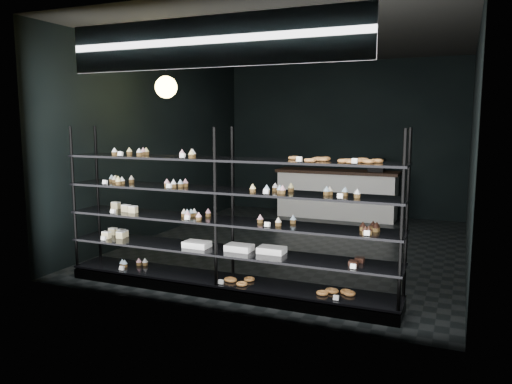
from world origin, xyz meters
TOP-DOWN VIEW (x-y plane):
  - room at (0.00, 0.00)m, footprint 5.01×6.01m
  - display_shelf at (-0.10, -2.45)m, footprint 4.00×0.50m
  - signage at (0.00, -2.93)m, footprint 3.30×0.05m
  - pendant_lamp at (-1.57, -1.27)m, footprint 0.31×0.31m
  - service_counter at (0.05, 2.50)m, footprint 2.46×0.65m

SIDE VIEW (x-z plane):
  - service_counter at x=0.05m, z-range -0.11..1.12m
  - display_shelf at x=-0.10m, z-range -0.33..1.58m
  - room at x=0.00m, z-range 0.00..3.20m
  - pendant_lamp at x=-1.57m, z-range 2.01..2.89m
  - signage at x=0.00m, z-range 2.50..3.00m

